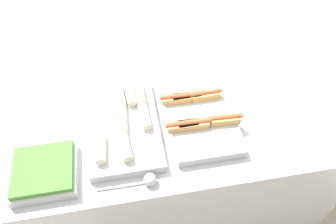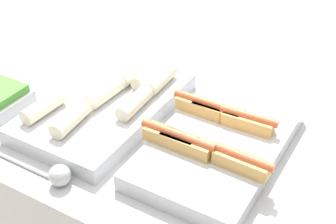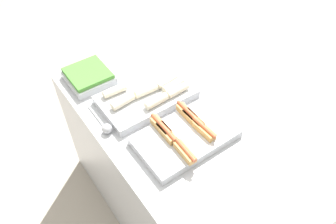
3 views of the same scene
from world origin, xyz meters
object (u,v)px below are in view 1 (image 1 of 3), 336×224
object	(u,v)px
tray_side_front	(44,172)
serving_spoon_near	(147,180)
tray_hotdogs	(199,114)
tray_wraps	(124,124)

from	to	relation	value
tray_side_front	serving_spoon_near	world-z (taller)	tray_side_front
serving_spoon_near	tray_hotdogs	bearing A→B (deg)	46.03
tray_hotdogs	tray_wraps	world-z (taller)	tray_hotdogs
tray_wraps	tray_side_front	world-z (taller)	tray_wraps
tray_wraps	serving_spoon_near	size ratio (longest dim) A/B	2.11
tray_hotdogs	tray_wraps	distance (m)	0.36
tray_wraps	serving_spoon_near	world-z (taller)	tray_wraps
tray_side_front	serving_spoon_near	bearing A→B (deg)	-14.42
tray_hotdogs	serving_spoon_near	world-z (taller)	tray_hotdogs
tray_wraps	serving_spoon_near	bearing A→B (deg)	-77.56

